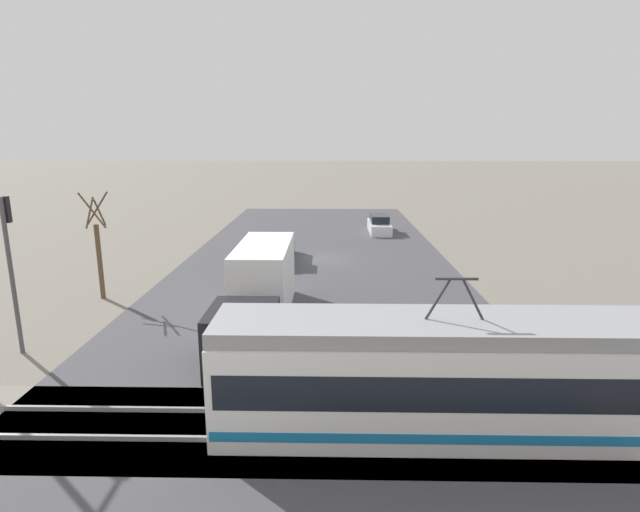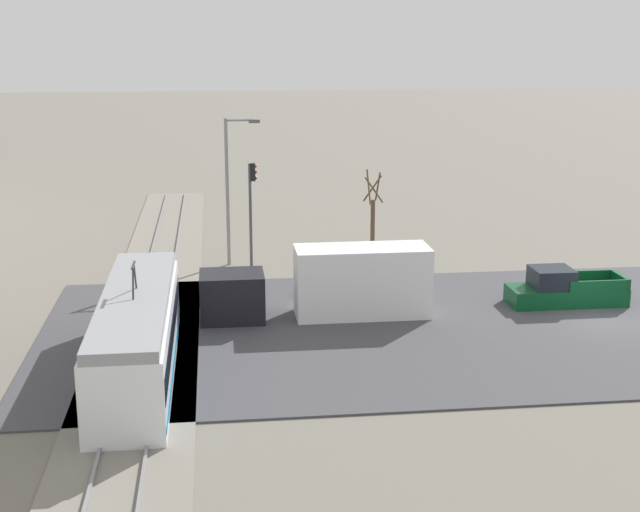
{
  "view_description": "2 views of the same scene",
  "coord_description": "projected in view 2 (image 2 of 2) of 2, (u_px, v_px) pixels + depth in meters",
  "views": [
    {
      "loc": [
        -0.89,
        32.54,
        7.88
      ],
      "look_at": [
        -0.43,
        8.97,
        2.37
      ],
      "focal_mm": 28.0,
      "sensor_mm": 36.0,
      "label": 1
    },
    {
      "loc": [
        -36.45,
        17.08,
        12.79
      ],
      "look_at": [
        0.53,
        12.63,
        3.32
      ],
      "focal_mm": 50.0,
      "sensor_mm": 36.0,
      "label": 2
    }
  ],
  "objects": [
    {
      "name": "light_rail_tram",
      "position": [
        137.0,
        336.0,
        33.45
      ],
      "size": [
        12.69,
        2.7,
        4.34
      ],
      "color": "white",
      "rests_on": "ground"
    },
    {
      "name": "street_tree",
      "position": [
        373.0,
        224.0,
        48.84
      ],
      "size": [
        1.27,
        1.05,
        5.41
      ],
      "color": "brown",
      "rests_on": "ground"
    },
    {
      "name": "box_truck",
      "position": [
        331.0,
        285.0,
        40.45
      ],
      "size": [
        2.34,
        10.4,
        3.19
      ],
      "color": "black",
      "rests_on": "ground"
    },
    {
      "name": "ground_plane",
      "position": [
        599.0,
        322.0,
        40.2
      ],
      "size": [
        320.0,
        320.0,
        0.0
      ],
      "primitive_type": "plane",
      "color": "slate"
    },
    {
      "name": "rail_bed",
      "position": [
        147.0,
        339.0,
        37.86
      ],
      "size": [
        69.62,
        4.4,
        0.22
      ],
      "color": "gray",
      "rests_on": "ground"
    },
    {
      "name": "traffic_light_pole",
      "position": [
        252.0,
        203.0,
        47.86
      ],
      "size": [
        0.28,
        0.47,
        5.91
      ],
      "color": "#47474C",
      "rests_on": "ground"
    },
    {
      "name": "pickup_truck",
      "position": [
        564.0,
        290.0,
        42.43
      ],
      "size": [
        1.95,
        5.55,
        1.78
      ],
      "color": "#0C4723",
      "rests_on": "ground"
    },
    {
      "name": "street_lamp_near_crossing",
      "position": [
        231.0,
        181.0,
        48.92
      ],
      "size": [
        0.36,
        1.95,
        8.17
      ],
      "color": "gray",
      "rests_on": "ground"
    },
    {
      "name": "road_surface",
      "position": [
        599.0,
        321.0,
        40.19
      ],
      "size": [
        17.37,
        49.56,
        0.08
      ],
      "color": "#424247",
      "rests_on": "ground"
    }
  ]
}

